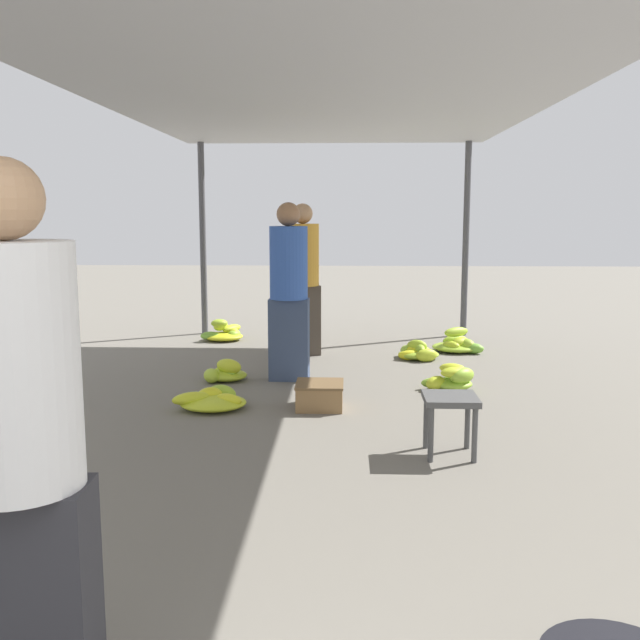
# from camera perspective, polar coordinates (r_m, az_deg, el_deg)

# --- Properties ---
(canopy_post_back_left) EXTENTS (0.08, 0.08, 2.43)m
(canopy_post_back_left) POSITION_cam_1_polar(r_m,az_deg,el_deg) (9.25, -9.35, 6.37)
(canopy_post_back_left) COLOR #4C4C51
(canopy_post_back_left) RESTS_ON ground
(canopy_post_back_right) EXTENTS (0.08, 0.08, 2.43)m
(canopy_post_back_right) POSITION_cam_1_polar(r_m,az_deg,el_deg) (9.19, 11.59, 6.29)
(canopy_post_back_right) COLOR #4C4C51
(canopy_post_back_right) RESTS_ON ground
(canopy_tarp) EXTENTS (3.73, 7.92, 0.04)m
(canopy_tarp) POSITION_cam_1_polar(r_m,az_deg,el_deg) (5.38, 0.29, 18.19)
(canopy_tarp) COLOR #B2B2B7
(canopy_tarp) RESTS_ON canopy_post_front_left
(vendor_foreground) EXTENTS (0.39, 0.38, 1.69)m
(vendor_foreground) POSITION_cam_1_polar(r_m,az_deg,el_deg) (2.19, -22.98, -9.88)
(vendor_foreground) COLOR #2D2D33
(vendor_foreground) RESTS_ON ground
(stool) EXTENTS (0.34, 0.34, 0.39)m
(stool) POSITION_cam_1_polar(r_m,az_deg,el_deg) (4.66, 10.38, -6.88)
(stool) COLOR #4C4C4C
(stool) RESTS_ON ground
(banana_pile_left_0) EXTENTS (0.42, 0.50, 0.21)m
(banana_pile_left_0) POSITION_cam_1_polar(r_m,az_deg,el_deg) (6.71, -7.66, -4.21)
(banana_pile_left_0) COLOR #90BE32
(banana_pile_left_0) RESTS_ON ground
(banana_pile_left_1) EXTENTS (0.61, 0.55, 0.15)m
(banana_pile_left_1) POSITION_cam_1_polar(r_m,az_deg,el_deg) (5.81, -8.62, -6.36)
(banana_pile_left_1) COLOR yellow
(banana_pile_left_1) RESTS_ON ground
(banana_pile_left_2) EXTENTS (0.51, 0.49, 0.27)m
(banana_pile_left_2) POSITION_cam_1_polar(r_m,az_deg,el_deg) (8.82, -7.67, -1.03)
(banana_pile_left_2) COLOR #76B437
(banana_pile_left_2) RESTS_ON ground
(banana_pile_right_0) EXTENTS (0.44, 0.50, 0.20)m
(banana_pile_right_0) POSITION_cam_1_polar(r_m,az_deg,el_deg) (7.71, 7.75, -2.55)
(banana_pile_right_0) COLOR yellow
(banana_pile_right_0) RESTS_ON ground
(banana_pile_right_1) EXTENTS (0.57, 0.53, 0.28)m
(banana_pile_right_1) POSITION_cam_1_polar(r_m,az_deg,el_deg) (8.18, 11.00, -1.95)
(banana_pile_right_1) COLOR #BBCF2B
(banana_pile_right_1) RESTS_ON ground
(banana_pile_right_2) EXTENTS (0.51, 0.35, 0.23)m
(banana_pile_right_2) POSITION_cam_1_polar(r_m,az_deg,el_deg) (6.41, 10.40, -4.68)
(banana_pile_right_2) COLOR #BBCF2B
(banana_pile_right_2) RESTS_ON ground
(crate_near) EXTENTS (0.38, 0.38, 0.21)m
(crate_near) POSITION_cam_1_polar(r_m,az_deg,el_deg) (5.73, -0.02, -6.03)
(crate_near) COLOR olive
(crate_near) RESTS_ON ground
(shopper_walking_mid) EXTENTS (0.42, 0.42, 1.65)m
(shopper_walking_mid) POSITION_cam_1_polar(r_m,az_deg,el_deg) (7.76, -1.38, 3.44)
(shopper_walking_mid) COLOR #4C4238
(shopper_walking_mid) RESTS_ON ground
(shopper_walking_far) EXTENTS (0.37, 0.36, 1.65)m
(shopper_walking_far) POSITION_cam_1_polar(r_m,az_deg,el_deg) (6.57, -2.51, 2.48)
(shopper_walking_far) COLOR #384766
(shopper_walking_far) RESTS_ON ground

